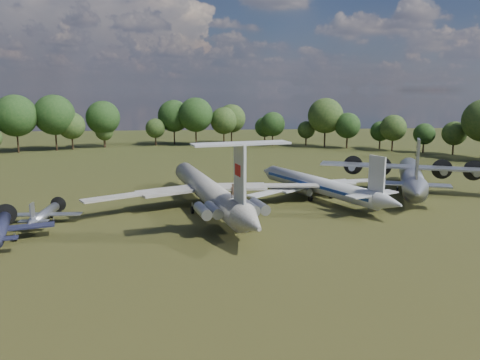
{
  "coord_description": "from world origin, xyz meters",
  "views": [
    {
      "loc": [
        -1.31,
        -70.82,
        18.34
      ],
      "look_at": [
        5.3,
        -1.78,
        5.0
      ],
      "focal_mm": 35.0,
      "sensor_mm": 36.0,
      "label": 1
    }
  ],
  "objects_px": {
    "an12_transport": "(411,180)",
    "small_prop_northwest": "(45,216)",
    "small_prop_west": "(0,232)",
    "person_on_il62": "(233,191)",
    "il62_airliner": "(207,194)",
    "tu104_jet": "(318,188)"
  },
  "relations": [
    {
      "from": "an12_transport",
      "to": "il62_airliner",
      "type": "bearing_deg",
      "value": -144.92
    },
    {
      "from": "an12_transport",
      "to": "small_prop_west",
      "type": "distance_m",
      "value": 66.37
    },
    {
      "from": "tu104_jet",
      "to": "small_prop_west",
      "type": "distance_m",
      "value": 48.62
    },
    {
      "from": "an12_transport",
      "to": "small_prop_northwest",
      "type": "height_order",
      "value": "an12_transport"
    },
    {
      "from": "small_prop_west",
      "to": "person_on_il62",
      "type": "distance_m",
      "value": 28.99
    },
    {
      "from": "il62_airliner",
      "to": "small_prop_west",
      "type": "xyz_separation_m",
      "value": [
        -25.72,
        -13.76,
        -1.16
      ]
    },
    {
      "from": "tu104_jet",
      "to": "an12_transport",
      "type": "xyz_separation_m",
      "value": [
        17.94,
        2.75,
        0.49
      ]
    },
    {
      "from": "an12_transport",
      "to": "small_prop_west",
      "type": "height_order",
      "value": "an12_transport"
    },
    {
      "from": "il62_airliner",
      "to": "an12_transport",
      "type": "distance_m",
      "value": 37.82
    },
    {
      "from": "an12_transport",
      "to": "small_prop_west",
      "type": "bearing_deg",
      "value": -138.0
    },
    {
      "from": "an12_transport",
      "to": "person_on_il62",
      "type": "height_order",
      "value": "person_on_il62"
    },
    {
      "from": "tu104_jet",
      "to": "an12_transport",
      "type": "height_order",
      "value": "an12_transport"
    },
    {
      "from": "il62_airliner",
      "to": "small_prop_northwest",
      "type": "distance_m",
      "value": 23.64
    },
    {
      "from": "il62_airliner",
      "to": "person_on_il62",
      "type": "bearing_deg",
      "value": -90.0
    },
    {
      "from": "tu104_jet",
      "to": "small_prop_northwest",
      "type": "distance_m",
      "value": 43.34
    },
    {
      "from": "il62_airliner",
      "to": "person_on_il62",
      "type": "distance_m",
      "value": 13.84
    },
    {
      "from": "tu104_jet",
      "to": "il62_airliner",
      "type": "bearing_deg",
      "value": 171.14
    },
    {
      "from": "tu104_jet",
      "to": "small_prop_west",
      "type": "xyz_separation_m",
      "value": [
        -44.74,
        -19.04,
        -0.67
      ]
    },
    {
      "from": "an12_transport",
      "to": "small_prop_northwest",
      "type": "bearing_deg",
      "value": -144.21
    },
    {
      "from": "an12_transport",
      "to": "small_prop_northwest",
      "type": "distance_m",
      "value": 61.43
    },
    {
      "from": "small_prop_northwest",
      "to": "person_on_il62",
      "type": "distance_m",
      "value": 27.26
    },
    {
      "from": "small_prop_west",
      "to": "small_prop_northwest",
      "type": "bearing_deg",
      "value": 54.53
    }
  ]
}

